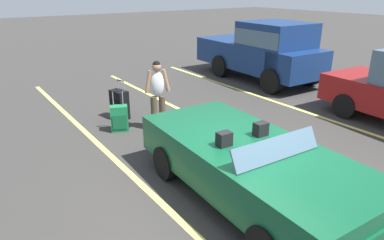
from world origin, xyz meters
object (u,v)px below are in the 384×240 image
(traveler_person, at_px, (158,92))
(suitcase_large_black, at_px, (119,105))
(suitcase_medium_bright, at_px, (119,118))
(parked_pickup_truck_far, at_px, (265,50))
(duffel_bag, at_px, (189,128))
(convertible_car, at_px, (259,171))
(suitcase_small_carryon, at_px, (165,134))

(traveler_person, bearing_deg, suitcase_large_black, -144.35)
(suitcase_medium_bright, distance_m, parked_pickup_truck_far, 6.38)
(duffel_bag, xyz_separation_m, parked_pickup_truck_far, (-2.48, 4.98, 0.95))
(convertible_car, bearing_deg, traveler_person, 178.34)
(traveler_person, distance_m, parked_pickup_truck_far, 5.69)
(duffel_bag, relative_size, parked_pickup_truck_far, 0.14)
(suitcase_large_black, bearing_deg, parked_pickup_truck_far, 173.93)
(suitcase_large_black, height_order, traveler_person, traveler_person)
(convertible_car, xyz_separation_m, suitcase_large_black, (-4.78, -0.15, -0.22))
(convertible_car, height_order, suitcase_medium_bright, convertible_car)
(duffel_bag, relative_size, traveler_person, 0.43)
(traveler_person, bearing_deg, convertible_car, 11.63)
(traveler_person, bearing_deg, parked_pickup_truck_far, 124.65)
(suitcase_large_black, bearing_deg, convertible_car, 80.19)
(suitcase_medium_bright, xyz_separation_m, duffel_bag, (1.13, 1.21, -0.15))
(suitcase_small_carryon, distance_m, traveler_person, 1.14)
(suitcase_small_carryon, relative_size, duffel_bag, 0.71)
(convertible_car, bearing_deg, duffel_bag, 169.18)
(suitcase_large_black, distance_m, suitcase_small_carryon, 2.09)
(duffel_bag, height_order, traveler_person, traveler_person)
(suitcase_medium_bright, relative_size, duffel_bag, 1.38)
(convertible_car, relative_size, suitcase_medium_bright, 4.31)
(convertible_car, height_order, duffel_bag, convertible_car)
(parked_pickup_truck_far, bearing_deg, traveler_person, -68.93)
(duffel_bag, bearing_deg, suitcase_medium_bright, -133.05)
(duffel_bag, xyz_separation_m, traveler_person, (-0.68, -0.42, 0.77))
(convertible_car, relative_size, duffel_bag, 5.97)
(suitcase_medium_bright, relative_size, traveler_person, 0.59)
(suitcase_small_carryon, bearing_deg, traveler_person, 39.70)
(suitcase_large_black, relative_size, parked_pickup_truck_far, 0.20)
(suitcase_small_carryon, distance_m, duffel_bag, 0.78)
(traveler_person, bearing_deg, suitcase_medium_bright, -103.53)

